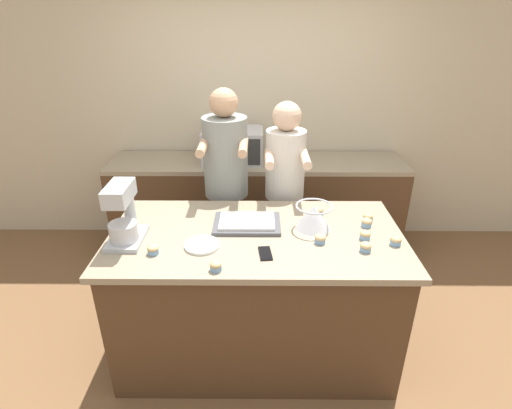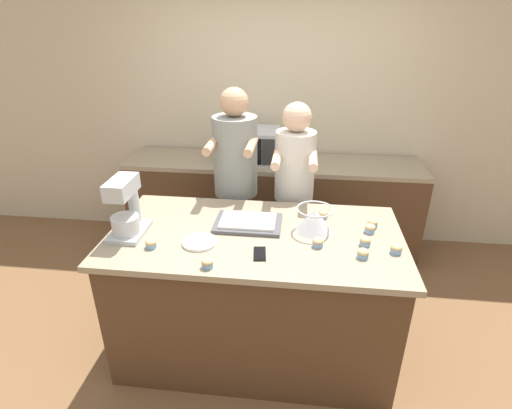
{
  "view_description": "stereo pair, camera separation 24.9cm",
  "coord_description": "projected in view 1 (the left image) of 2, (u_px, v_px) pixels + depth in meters",
  "views": [
    {
      "loc": [
        0.02,
        -2.2,
        2.21
      ],
      "look_at": [
        0.0,
        0.05,
        1.13
      ],
      "focal_mm": 28.0,
      "sensor_mm": 36.0,
      "label": 1
    },
    {
      "loc": [
        0.27,
        -2.18,
        2.21
      ],
      "look_at": [
        0.0,
        0.05,
        1.13
      ],
      "focal_mm": 28.0,
      "sensor_mm": 36.0,
      "label": 2
    }
  ],
  "objects": [
    {
      "name": "ground_plane",
      "position": [
        256.0,
        345.0,
        2.94
      ],
      "size": [
        16.0,
        16.0,
        0.0
      ],
      "primitive_type": "plane",
      "color": "brown"
    },
    {
      "name": "back_wall",
      "position": [
        257.0,
        109.0,
        3.93
      ],
      "size": [
        10.0,
        0.06,
        2.7
      ],
      "color": "beige",
      "rests_on": "ground_plane"
    },
    {
      "name": "island_counter",
      "position": [
        256.0,
        293.0,
        2.73
      ],
      "size": [
        1.86,
        0.97,
        0.95
      ],
      "color": "#4C331E",
      "rests_on": "ground_plane"
    },
    {
      "name": "back_counter",
      "position": [
        257.0,
        205.0,
        4.0
      ],
      "size": [
        2.8,
        0.6,
        0.94
      ],
      "color": "#4C331E",
      "rests_on": "ground_plane"
    },
    {
      "name": "person_left",
      "position": [
        227.0,
        193.0,
        3.18
      ],
      "size": [
        0.35,
        0.51,
        1.73
      ],
      "color": "brown",
      "rests_on": "ground_plane"
    },
    {
      "name": "person_right",
      "position": [
        284.0,
        198.0,
        3.19
      ],
      "size": [
        0.32,
        0.49,
        1.64
      ],
      "color": "#33384C",
      "rests_on": "ground_plane"
    },
    {
      "name": "stand_mixer",
      "position": [
        124.0,
        217.0,
        2.37
      ],
      "size": [
        0.2,
        0.3,
        0.38
      ],
      "color": "#B2B7BC",
      "rests_on": "island_counter"
    },
    {
      "name": "mixing_bowl",
      "position": [
        314.0,
        216.0,
        2.56
      ],
      "size": [
        0.24,
        0.24,
        0.16
      ],
      "color": "#BCBCC1",
      "rests_on": "island_counter"
    },
    {
      "name": "baking_tray",
      "position": [
        247.0,
        223.0,
        2.62
      ],
      "size": [
        0.44,
        0.3,
        0.04
      ],
      "color": "#4C4C51",
      "rests_on": "island_counter"
    },
    {
      "name": "microwave_oven",
      "position": [
        233.0,
        146.0,
        3.73
      ],
      "size": [
        0.56,
        0.4,
        0.3
      ],
      "color": "#B7B7BC",
      "rests_on": "back_counter"
    },
    {
      "name": "cell_phone",
      "position": [
        265.0,
        253.0,
        2.31
      ],
      "size": [
        0.09,
        0.15,
        0.01
      ],
      "color": "black",
      "rests_on": "island_counter"
    },
    {
      "name": "small_plate",
      "position": [
        202.0,
        245.0,
        2.38
      ],
      "size": [
        0.21,
        0.21,
        0.02
      ],
      "color": "white",
      "rests_on": "island_counter"
    },
    {
      "name": "cupcake_0",
      "position": [
        366.0,
        247.0,
        2.33
      ],
      "size": [
        0.07,
        0.07,
        0.06
      ],
      "color": "#759EC6",
      "rests_on": "island_counter"
    },
    {
      "name": "cupcake_1",
      "position": [
        320.0,
        239.0,
        2.41
      ],
      "size": [
        0.07,
        0.07,
        0.06
      ],
      "color": "#759EC6",
      "rests_on": "island_counter"
    },
    {
      "name": "cupcake_2",
      "position": [
        153.0,
        249.0,
        2.3
      ],
      "size": [
        0.07,
        0.07,
        0.06
      ],
      "color": "#759EC6",
      "rests_on": "island_counter"
    },
    {
      "name": "cupcake_3",
      "position": [
        216.0,
        266.0,
        2.15
      ],
      "size": [
        0.07,
        0.07,
        0.06
      ],
      "color": "#759EC6",
      "rests_on": "island_counter"
    },
    {
      "name": "cupcake_4",
      "position": [
        319.0,
        211.0,
        2.75
      ],
      "size": [
        0.07,
        0.07,
        0.06
      ],
      "color": "#759EC6",
      "rests_on": "island_counter"
    },
    {
      "name": "cupcake_5",
      "position": [
        365.0,
        235.0,
        2.45
      ],
      "size": [
        0.07,
        0.07,
        0.06
      ],
      "color": "#759EC6",
      "rests_on": "island_counter"
    },
    {
      "name": "cupcake_6",
      "position": [
        368.0,
        217.0,
        2.67
      ],
      "size": [
        0.07,
        0.07,
        0.06
      ],
      "color": "#759EC6",
      "rests_on": "island_counter"
    },
    {
      "name": "cupcake_7",
      "position": [
        396.0,
        241.0,
        2.39
      ],
      "size": [
        0.07,
        0.07,
        0.06
      ],
      "color": "#759EC6",
      "rests_on": "island_counter"
    },
    {
      "name": "cupcake_8",
      "position": [
        367.0,
        222.0,
        2.6
      ],
      "size": [
        0.07,
        0.07,
        0.06
      ],
      "color": "#759EC6",
      "rests_on": "island_counter"
    }
  ]
}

